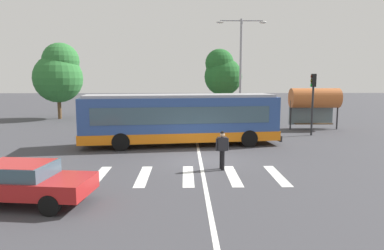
{
  "coord_description": "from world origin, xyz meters",
  "views": [
    {
      "loc": [
        -0.87,
        -16.82,
        4.0
      ],
      "look_at": [
        -0.47,
        3.35,
        1.3
      ],
      "focal_mm": 32.58,
      "sensor_mm": 36.0,
      "label": 1
    }
  ],
  "objects": [
    {
      "name": "background_tree_right",
      "position": [
        2.86,
        18.36,
        4.57
      ],
      "size": [
        3.79,
        3.79,
        6.94
      ],
      "color": "brown",
      "rests_on": "ground_plane"
    },
    {
      "name": "twin_arm_street_lamp",
      "position": [
        3.79,
        12.57,
        5.44
      ],
      "size": [
        4.15,
        0.32,
        8.87
      ],
      "color": "#939399",
      "rests_on": "ground_plane"
    },
    {
      "name": "ground_plane",
      "position": [
        0.0,
        0.0,
        0.0
      ],
      "size": [
        160.0,
        160.0,
        0.0
      ],
      "primitive_type": "plane",
      "color": "#3D3D42"
    },
    {
      "name": "city_transit_bus",
      "position": [
        -1.15,
        3.93,
        1.59
      ],
      "size": [
        12.03,
        4.07,
        3.06
      ],
      "color": "black",
      "rests_on": "ground_plane"
    },
    {
      "name": "parked_car_champagne",
      "position": [
        0.68,
        13.42,
        0.77
      ],
      "size": [
        1.94,
        4.54,
        1.35
      ],
      "color": "black",
      "rests_on": "ground_plane"
    },
    {
      "name": "pedestrian_crossing_street",
      "position": [
        0.76,
        -1.81,
        0.97
      ],
      "size": [
        0.58,
        0.41,
        1.72
      ],
      "color": "black",
      "rests_on": "ground_plane"
    },
    {
      "name": "crosswalk_painted_stripes",
      "position": [
        -0.75,
        -2.84,
        0.0
      ],
      "size": [
        7.83,
        3.14,
        0.01
      ],
      "color": "silver",
      "rests_on": "ground_plane"
    },
    {
      "name": "background_tree_left",
      "position": [
        -13.34,
        18.14,
        4.52
      ],
      "size": [
        4.78,
        4.78,
        7.49
      ],
      "color": "brown",
      "rests_on": "ground_plane"
    },
    {
      "name": "parked_car_white",
      "position": [
        -4.89,
        13.43,
        0.77
      ],
      "size": [
        1.93,
        4.53,
        1.35
      ],
      "color": "black",
      "rests_on": "ground_plane"
    },
    {
      "name": "foreground_sedan",
      "position": [
        -6.15,
        -5.97,
        0.77
      ],
      "size": [
        4.69,
        2.35,
        1.35
      ],
      "color": "black",
      "rests_on": "ground_plane"
    },
    {
      "name": "parked_car_silver",
      "position": [
        -2.14,
        13.56,
        0.77
      ],
      "size": [
        1.99,
        4.56,
        1.35
      ],
      "color": "black",
      "rests_on": "ground_plane"
    },
    {
      "name": "lane_center_line",
      "position": [
        -0.13,
        2.0,
        0.0
      ],
      "size": [
        0.16,
        24.0,
        0.01
      ],
      "primitive_type": "cube",
      "color": "silver",
      "rests_on": "ground_plane"
    },
    {
      "name": "parked_car_red",
      "position": [
        3.47,
        13.34,
        0.77
      ],
      "size": [
        1.99,
        4.56,
        1.35
      ],
      "color": "black",
      "rests_on": "ground_plane"
    },
    {
      "name": "bus_stop_shelter",
      "position": [
        9.3,
        10.29,
        2.42
      ],
      "size": [
        3.83,
        1.54,
        3.25
      ],
      "color": "#28282B",
      "rests_on": "ground_plane"
    },
    {
      "name": "traffic_light_far_corner",
      "position": [
        8.08,
        7.41,
        2.92
      ],
      "size": [
        0.33,
        0.32,
        4.32
      ],
      "color": "#28282B",
      "rests_on": "ground_plane"
    }
  ]
}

